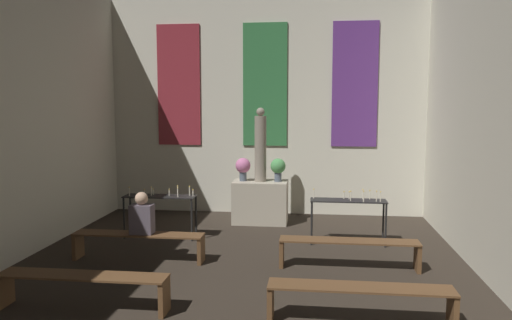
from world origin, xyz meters
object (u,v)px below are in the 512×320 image
statue (260,147)px  candle_rack_left (160,202)px  altar (260,202)px  candle_rack_right (349,206)px  pew_third_left (83,284)px  flower_vase_right (278,167)px  pew_back_left (139,240)px  flower_vase_left (243,167)px  person_seated (142,215)px  pew_back_right (349,247)px  pew_third_right (360,296)px

statue → candle_rack_left: size_ratio=1.15×
altar → candle_rack_right: size_ratio=0.85×
altar → pew_third_left: size_ratio=0.54×
flower_vase_right → pew_back_left: flower_vase_right is taller
candle_rack_left → pew_back_left: size_ratio=0.64×
flower_vase_left → flower_vase_right: size_ratio=1.00×
flower_vase_right → pew_third_left: flower_vase_right is taller
pew_third_left → person_seated: (0.07, 1.97, 0.41)m
flower_vase_left → pew_back_right: 3.60m
statue → pew_back_right: statue is taller
pew_third_left → pew_back_left: bearing=90.0°
statue → candle_rack_right: statue is taller
altar → pew_back_right: altar is taller
flower_vase_right → pew_third_left: (-2.06, -4.79, -0.87)m
candle_rack_left → candle_rack_right: (3.52, -0.00, 0.00)m
statue → flower_vase_left: 0.57m
candle_rack_left → pew_third_right: candle_rack_left is taller
altar → statue: 1.19m
statue → pew_back_left: size_ratio=0.73×
person_seated → pew_back_left: bearing=-180.0°
flower_vase_right → altar: bearing=180.0°
statue → pew_back_left: 3.53m
pew_back_right → person_seated: bearing=180.0°
flower_vase_right → candle_rack_left: 2.61m
flower_vase_right → pew_third_left: bearing=-113.3°
altar → candle_rack_right: 2.28m
pew_third_right → pew_back_left: size_ratio=1.00×
pew_third_left → person_seated: bearing=88.0°
statue → person_seated: 3.37m
flower_vase_left → candle_rack_right: 2.62m
pew_third_left → pew_back_left: (0.00, 1.97, 0.00)m
altar → flower_vase_right: size_ratio=2.33×
pew_third_right → pew_back_right: 1.97m
flower_vase_left → pew_third_left: bearing=-105.3°
pew_back_left → candle_rack_left: bearing=92.8°
altar → flower_vase_right: 0.84m
candle_rack_left → person_seated: bearing=-84.4°
altar → pew_back_left: 3.29m
pew_third_right → flower_vase_right: bearing=105.3°
pew_back_right → pew_third_right: bearing=-90.0°
statue → pew_third_right: (1.68, -4.79, -1.30)m
pew_back_right → person_seated: 3.33m
altar → pew_back_right: (1.68, -2.82, -0.11)m
altar → pew_third_left: bearing=-109.4°
pew_third_left → flower_vase_right: bearing=66.7°
statue → flower_vase_right: bearing=0.0°
candle_rack_right → person_seated: person_seated is taller
altar → pew_back_left: size_ratio=0.54×
flower_vase_left → pew_back_right: bearing=-53.8°
pew_back_right → statue: bearing=120.9°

